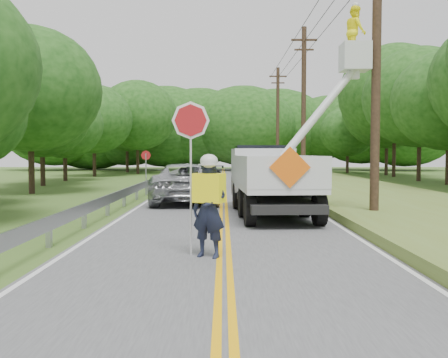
{
  "coord_description": "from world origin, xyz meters",
  "views": [
    {
      "loc": [
        -0.02,
        -7.74,
        2.22
      ],
      "look_at": [
        0.0,
        6.0,
        1.5
      ],
      "focal_mm": 40.59,
      "sensor_mm": 36.0,
      "label": 1
    }
  ],
  "objects": [
    {
      "name": "flagger",
      "position": [
        -0.33,
        2.8,
        1.18
      ],
      "size": [
        1.23,
        0.73,
        3.28
      ],
      "color": "#191E33",
      "rests_on": "road"
    },
    {
      "name": "road",
      "position": [
        0.0,
        14.0,
        0.01
      ],
      "size": [
        7.2,
        96.0,
        0.03
      ],
      "color": "#4A4B4D",
      "rests_on": "ground"
    },
    {
      "name": "suv_silver",
      "position": [
        -1.78,
        14.57,
        0.88
      ],
      "size": [
        3.37,
        6.39,
        1.71
      ],
      "primitive_type": "imported",
      "rotation": [
        0.0,
        0.0,
        3.23
      ],
      "color": "#A2A4A8",
      "rests_on": "road"
    },
    {
      "name": "guardrail",
      "position": [
        -4.02,
        14.91,
        0.55
      ],
      "size": [
        0.18,
        48.0,
        0.77
      ],
      "color": "#9A9EA2",
      "rests_on": "ground"
    },
    {
      "name": "treeline_left",
      "position": [
        -10.47,
        30.25,
        5.26
      ],
      "size": [
        10.74,
        54.56,
        9.66
      ],
      "color": "#332319",
      "rests_on": "ground"
    },
    {
      "name": "ground",
      "position": [
        0.0,
        0.0,
        0.0
      ],
      "size": [
        140.0,
        140.0,
        0.0
      ],
      "primitive_type": "plane",
      "color": "#455F27",
      "rests_on": "ground"
    },
    {
      "name": "tall_grass_verge",
      "position": [
        7.1,
        14.0,
        0.15
      ],
      "size": [
        7.0,
        96.0,
        0.3
      ],
      "primitive_type": "cube",
      "color": "olive",
      "rests_on": "ground"
    },
    {
      "name": "utility_poles",
      "position": [
        5.0,
        17.02,
        5.27
      ],
      "size": [
        1.6,
        43.3,
        10.0
      ],
      "color": "black",
      "rests_on": "ground"
    },
    {
      "name": "stop_sign_permanent",
      "position": [
        -3.98,
        18.13,
        1.52
      ],
      "size": [
        0.49,
        0.07,
        2.32
      ],
      "color": "#9A9EA2",
      "rests_on": "ground"
    },
    {
      "name": "treeline_horizon",
      "position": [
        -1.26,
        56.27,
        5.5
      ],
      "size": [
        56.38,
        14.35,
        10.95
      ],
      "color": "#163F10",
      "rests_on": "ground"
    },
    {
      "name": "suv_darkgrey",
      "position": [
        -1.66,
        25.52,
        0.75
      ],
      "size": [
        3.67,
        5.43,
        1.46
      ],
      "primitive_type": "imported",
      "rotation": [
        0.0,
        0.0,
        3.5
      ],
      "color": "#33363A",
      "rests_on": "road"
    },
    {
      "name": "bucket_truck",
      "position": [
        1.82,
        10.87,
        1.58
      ],
      "size": [
        4.43,
        7.29,
        6.97
      ],
      "color": "black",
      "rests_on": "road"
    }
  ]
}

